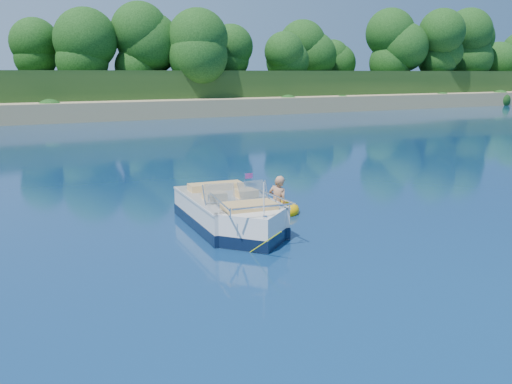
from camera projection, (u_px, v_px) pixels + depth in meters
ground at (263, 237)px, 13.45m from camera, size 160.00×160.00×0.00m
shoreline at (0, 97)px, 67.92m from camera, size 170.00×59.00×6.00m
treeline at (21, 51)px, 47.49m from camera, size 150.00×7.12×8.19m
motorboat at (232, 216)px, 14.10m from camera, size 2.24×5.22×1.74m
tow_tube at (276, 210)px, 15.79m from camera, size 1.35×1.35×0.34m
boy at (276, 212)px, 15.83m from camera, size 0.74×0.92×1.66m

